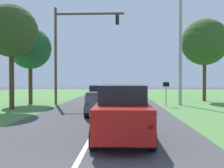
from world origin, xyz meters
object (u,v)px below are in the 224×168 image
object	(u,v)px
traffic_light	(71,42)
utility_pole_right	(180,52)
extra_tree_1	(30,48)
red_suv_near	(122,110)
oak_tree_right	(205,42)
keep_moving_sign	(166,90)
extra_tree_2	(11,31)
pickup_truck_lead	(104,99)

from	to	relation	value
traffic_light	utility_pole_right	size ratio (longest dim) A/B	0.94
traffic_light	extra_tree_1	bearing A→B (deg)	176.05
red_suv_near	oak_tree_right	bearing A→B (deg)	62.50
keep_moving_sign	extra_tree_2	bearing A→B (deg)	-167.23
oak_tree_right	extra_tree_1	bearing A→B (deg)	-168.56
traffic_light	utility_pole_right	bearing A→B (deg)	-2.33
traffic_light	oak_tree_right	world-z (taller)	traffic_light
keep_moving_sign	extra_tree_1	size ratio (longest dim) A/B	0.31
extra_tree_1	extra_tree_2	xyz separation A→B (m)	(0.27, -4.44, 0.70)
red_suv_near	oak_tree_right	distance (m)	19.45
utility_pole_right	extra_tree_1	xyz separation A→B (m)	(-13.77, 0.67, 0.44)
traffic_light	red_suv_near	bearing A→B (deg)	-70.07
keep_moving_sign	extra_tree_2	world-z (taller)	extra_tree_2
keep_moving_sign	oak_tree_right	bearing A→B (deg)	46.45
red_suv_near	keep_moving_sign	bearing A→B (deg)	71.99
oak_tree_right	utility_pole_right	size ratio (longest dim) A/B	0.91
keep_moving_sign	red_suv_near	bearing A→B (deg)	-108.01
extra_tree_1	extra_tree_2	distance (m)	4.50
oak_tree_right	traffic_light	bearing A→B (deg)	-164.22
keep_moving_sign	extra_tree_1	distance (m)	13.00
red_suv_near	extra_tree_2	distance (m)	12.99
keep_moving_sign	utility_pole_right	bearing A→B (deg)	35.61
keep_moving_sign	extra_tree_2	size ratio (longest dim) A/B	0.28
pickup_truck_lead	keep_moving_sign	bearing A→B (deg)	46.49
extra_tree_1	oak_tree_right	bearing A→B (deg)	11.44
traffic_light	keep_moving_sign	xyz separation A→B (m)	(8.39, -1.43, -4.29)
red_suv_near	extra_tree_2	xyz separation A→B (m)	(-8.34, 8.71, 4.82)
traffic_light	oak_tree_right	bearing A→B (deg)	15.78
oak_tree_right	extra_tree_2	size ratio (longest dim) A/B	1.09
oak_tree_right	extra_tree_1	world-z (taller)	oak_tree_right
keep_moving_sign	extra_tree_1	xyz separation A→B (m)	(-12.33, 1.70, 3.77)
pickup_truck_lead	extra_tree_1	bearing A→B (deg)	137.57
pickup_truck_lead	traffic_light	xyz separation A→B (m)	(-3.53, 6.55, 4.72)
red_suv_near	oak_tree_right	xyz separation A→B (m)	(8.66, 16.64, 5.12)
red_suv_near	traffic_light	size ratio (longest dim) A/B	0.56
oak_tree_right	utility_pole_right	xyz separation A→B (m)	(-3.50, -4.17, -1.44)
utility_pole_right	pickup_truck_lead	bearing A→B (deg)	-135.69
extra_tree_2	extra_tree_1	bearing A→B (deg)	93.43
keep_moving_sign	extra_tree_1	bearing A→B (deg)	172.13
utility_pole_right	extra_tree_1	bearing A→B (deg)	177.21
red_suv_near	traffic_light	distance (m)	14.46
red_suv_near	traffic_light	world-z (taller)	traffic_light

